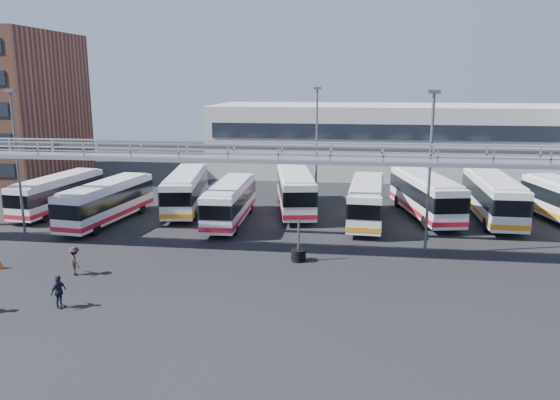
# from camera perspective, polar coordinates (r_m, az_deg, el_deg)

# --- Properties ---
(ground) EXTENTS (140.00, 140.00, 0.00)m
(ground) POSITION_cam_1_polar(r_m,az_deg,el_deg) (30.01, -7.02, -8.72)
(ground) COLOR black
(ground) RESTS_ON ground
(gantry) EXTENTS (51.40, 5.15, 7.10)m
(gantry) POSITION_cam_1_polar(r_m,az_deg,el_deg) (34.13, -4.78, 3.49)
(gantry) COLOR #93969B
(gantry) RESTS_ON ground
(warehouse) EXTENTS (42.00, 14.00, 8.00)m
(warehouse) POSITION_cam_1_polar(r_m,az_deg,el_deg) (65.56, 11.84, 6.20)
(warehouse) COLOR #9E9E99
(warehouse) RESTS_ON ground
(light_pole_left) EXTENTS (0.70, 0.35, 10.21)m
(light_pole_left) POSITION_cam_1_polar(r_m,az_deg,el_deg) (42.40, -25.81, 4.34)
(light_pole_left) COLOR #4C4F54
(light_pole_left) RESTS_ON ground
(light_pole_mid) EXTENTS (0.70, 0.35, 10.21)m
(light_pole_mid) POSITION_cam_1_polar(r_m,az_deg,el_deg) (34.73, 15.40, 3.61)
(light_pole_mid) COLOR #4C4F54
(light_pole_mid) RESTS_ON ground
(light_pole_back) EXTENTS (0.70, 0.35, 10.21)m
(light_pole_back) POSITION_cam_1_polar(r_m,az_deg,el_deg) (49.41, 3.85, 6.51)
(light_pole_back) COLOR #4C4F54
(light_pole_back) RESTS_ON ground
(bus_1) EXTENTS (3.43, 10.21, 3.04)m
(bus_1) POSITION_cam_1_polar(r_m,az_deg,el_deg) (48.78, -22.18, 0.73)
(bus_1) COLOR silver
(bus_1) RESTS_ON ground
(bus_2) EXTENTS (3.61, 10.65, 3.17)m
(bus_2) POSITION_cam_1_polar(r_m,az_deg,el_deg) (43.84, -17.66, -0.06)
(bus_2) COLOR silver
(bus_2) RESTS_ON ground
(bus_3) EXTENTS (4.16, 11.06, 3.28)m
(bus_3) POSITION_cam_1_polar(r_m,az_deg,el_deg) (46.47, -9.80, 1.10)
(bus_3) COLOR silver
(bus_3) RESTS_ON ground
(bus_4) EXTENTS (2.63, 10.31, 3.12)m
(bus_4) POSITION_cam_1_polar(r_m,az_deg,el_deg) (42.02, -5.25, -0.08)
(bus_4) COLOR silver
(bus_4) RESTS_ON ground
(bus_5) EXTENTS (4.53, 11.53, 3.42)m
(bus_5) POSITION_cam_1_polar(r_m,az_deg,el_deg) (45.54, 1.59, 1.15)
(bus_5) COLOR silver
(bus_5) RESTS_ON ground
(bus_6) EXTENTS (3.02, 10.67, 3.21)m
(bus_6) POSITION_cam_1_polar(r_m,az_deg,el_deg) (42.40, 9.03, -0.01)
(bus_6) COLOR silver
(bus_6) RESTS_ON ground
(bus_7) EXTENTS (4.87, 11.59, 3.43)m
(bus_7) POSITION_cam_1_polar(r_m,az_deg,el_deg) (45.00, 14.94, 0.61)
(bus_7) COLOR silver
(bus_7) RESTS_ON ground
(bus_8) EXTENTS (2.73, 11.46, 3.48)m
(bus_8) POSITION_cam_1_polar(r_m,az_deg,el_deg) (45.77, 21.35, 0.39)
(bus_8) COLOR silver
(bus_8) RESTS_ON ground
(pedestrian_c) EXTENTS (1.18, 1.19, 1.65)m
(pedestrian_c) POSITION_cam_1_polar(r_m,az_deg,el_deg) (32.98, -20.65, -5.97)
(pedestrian_c) COLOR #2D1F1E
(pedestrian_c) RESTS_ON ground
(pedestrian_d) EXTENTS (0.59, 1.02, 1.64)m
(pedestrian_d) POSITION_cam_1_polar(r_m,az_deg,el_deg) (28.63, -22.13, -8.88)
(pedestrian_d) COLOR black
(pedestrian_d) RESTS_ON ground
(tire_stack) EXTENTS (0.90, 0.90, 2.58)m
(tire_stack) POSITION_cam_1_polar(r_m,az_deg,el_deg) (33.34, 1.94, -5.66)
(tire_stack) COLOR black
(tire_stack) RESTS_ON ground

